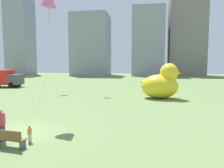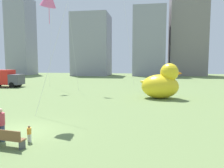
# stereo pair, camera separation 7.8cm
# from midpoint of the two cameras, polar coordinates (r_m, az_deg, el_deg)

# --- Properties ---
(ground_plane) EXTENTS (140.00, 140.00, 0.00)m
(ground_plane) POSITION_cam_midpoint_polar(r_m,az_deg,el_deg) (13.97, -23.08, -11.59)
(ground_plane) COLOR olive
(park_bench) EXTENTS (1.72, 0.66, 0.90)m
(park_bench) POSITION_cam_midpoint_polar(r_m,az_deg,el_deg) (11.60, -25.84, -12.79)
(park_bench) COLOR brown
(park_bench) RESTS_ON ground
(person_adult) EXTENTS (0.42, 0.42, 1.73)m
(person_adult) POSITION_cam_midpoint_polar(r_m,az_deg,el_deg) (12.53, -27.31, -9.22)
(person_adult) COLOR #38476B
(person_adult) RESTS_ON ground
(person_child) EXTENTS (0.21, 0.21, 0.88)m
(person_child) POSITION_cam_midpoint_polar(r_m,az_deg,el_deg) (11.92, -20.95, -12.06)
(person_child) COLOR silver
(person_child) RESTS_ON ground
(giant_inflatable_duck) EXTENTS (4.81, 3.08, 3.98)m
(giant_inflatable_duck) POSITION_cam_midpoint_polar(r_m,az_deg,el_deg) (24.92, 13.11, 0.13)
(giant_inflatable_duck) COLOR yellow
(giant_inflatable_duck) RESTS_ON ground
(box_truck) EXTENTS (6.04, 2.45, 2.85)m
(box_truck) POSITION_cam_midpoint_polar(r_m,az_deg,el_deg) (40.07, -26.78, 1.36)
(box_truck) COLOR red
(box_truck) RESTS_ON ground
(city_skyline) EXTENTS (79.92, 13.04, 39.55)m
(city_skyline) POSITION_cam_midpoint_polar(r_m,az_deg,el_deg) (69.76, 9.18, 12.94)
(city_skyline) COLOR gray
(city_skyline) RESTS_ON ground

